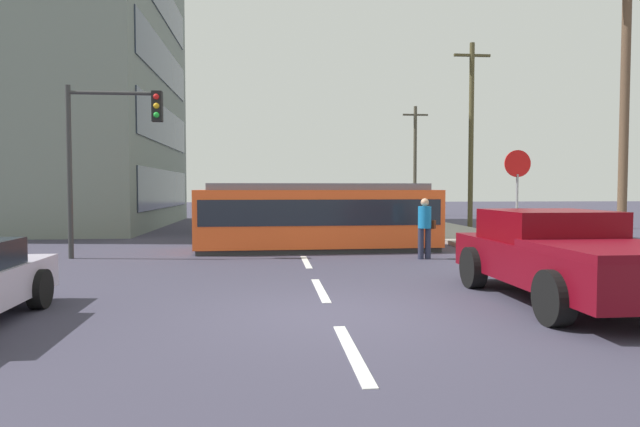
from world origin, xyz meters
name	(u,v)px	position (x,y,z in m)	size (l,w,h in m)	color
ground_plane	(298,246)	(0.00, 10.00, 0.00)	(120.00, 120.00, 0.00)	#393648
sidewalk_curb_right	(553,257)	(6.80, 6.00, 0.07)	(3.20, 36.00, 0.14)	gray
lane_stripe_0	(352,352)	(0.00, -2.00, 0.01)	(0.16, 2.40, 0.01)	silver
lane_stripe_1	(320,290)	(0.00, 2.00, 0.01)	(0.16, 2.40, 0.01)	silver
lane_stripe_2	(306,262)	(0.00, 6.00, 0.01)	(0.16, 2.40, 0.01)	silver
lane_stripe_3	(292,234)	(0.00, 14.85, 0.01)	(0.16, 2.40, 0.01)	silver
lane_stripe_4	(287,225)	(0.00, 20.85, 0.01)	(0.16, 2.40, 0.01)	silver
corner_building	(9,2)	(-13.79, 20.65, 11.20)	(15.09, 14.62, 22.40)	slate
streetcar_tram	(317,216)	(0.54, 8.85, 1.08)	(7.55, 2.77, 2.09)	#F95823
city_bus	(259,209)	(-1.39, 15.58, 1.05)	(2.59, 5.53, 1.84)	#A5AAC2
pedestrian_crossing	(425,225)	(3.29, 6.35, 0.94)	(0.51, 0.36, 1.67)	#272A41
pickup_truck_parked	(563,256)	(4.01, 0.52, 0.80)	(2.31, 5.01, 1.55)	#620713
stop_sign	(517,179)	(6.01, 6.57, 2.19)	(0.76, 0.07, 2.88)	gray
traffic_light_mast	(108,138)	(-5.39, 7.35, 3.34)	(2.59, 0.33, 4.76)	#333333
utility_pole_near	(624,108)	(8.67, 5.85, 4.12)	(1.80, 0.24, 7.89)	brown
utility_pole_mid	(471,132)	(8.85, 17.71, 4.67)	(1.80, 0.24, 8.97)	brown
utility_pole_far	(415,159)	(9.39, 29.96, 4.05)	(1.80, 0.24, 7.74)	#504B3A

